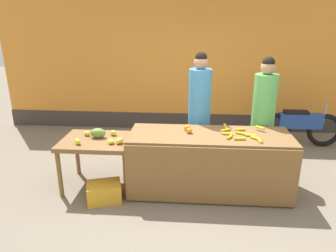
{
  "coord_description": "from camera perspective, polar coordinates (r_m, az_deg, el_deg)",
  "views": [
    {
      "loc": [
        0.03,
        -3.9,
        2.29
      ],
      "look_at": [
        -0.28,
        0.15,
        0.9
      ],
      "focal_mm": 32.6,
      "sensor_mm": 36.0,
      "label": 1
    }
  ],
  "objects": [
    {
      "name": "ground_plane",
      "position": [
        4.53,
        3.51,
        -11.54
      ],
      "size": [
        24.0,
        24.0,
        0.0
      ],
      "primitive_type": "plane",
      "color": "#756B5B"
    },
    {
      "name": "market_wall_back",
      "position": [
        6.65,
        4.22,
        12.08
      ],
      "size": [
        8.21,
        0.23,
        3.08
      ],
      "color": "orange",
      "rests_on": "ground"
    },
    {
      "name": "fruit_stall_counter",
      "position": [
        4.32,
        7.63,
        -6.86
      ],
      "size": [
        2.2,
        0.81,
        0.85
      ],
      "color": "brown",
      "rests_on": "ground"
    },
    {
      "name": "side_table_wooden",
      "position": [
        4.43,
        -12.96,
        -3.54
      ],
      "size": [
        1.01,
        0.77,
        0.73
      ],
      "color": "brown",
      "rests_on": "ground"
    },
    {
      "name": "banana_bunch_pile",
      "position": [
        4.19,
        13.52,
        -1.37
      ],
      "size": [
        0.63,
        0.58,
        0.07
      ],
      "color": "gold",
      "rests_on": "fruit_stall_counter"
    },
    {
      "name": "orange_pile",
      "position": [
        4.21,
        3.84,
        -0.62
      ],
      "size": [
        0.11,
        0.2,
        0.08
      ],
      "color": "orange",
      "rests_on": "fruit_stall_counter"
    },
    {
      "name": "mango_papaya_pile",
      "position": [
        4.38,
        -12.6,
        -1.68
      ],
      "size": [
        0.68,
        0.48,
        0.14
      ],
      "color": "#D2DE39",
      "rests_on": "side_table_wooden"
    },
    {
      "name": "vendor_woman_blue_shirt",
      "position": [
        4.74,
        5.86,
        2.39
      ],
      "size": [
        0.34,
        0.34,
        1.88
      ],
      "color": "#33333D",
      "rests_on": "ground"
    },
    {
      "name": "vendor_woman_green_shirt",
      "position": [
        4.82,
        17.31,
        1.53
      ],
      "size": [
        0.34,
        0.34,
        1.83
      ],
      "color": "#33333D",
      "rests_on": "ground"
    },
    {
      "name": "parked_motorcycle",
      "position": [
        6.36,
        23.35,
        0.01
      ],
      "size": [
        1.6,
        0.18,
        0.88
      ],
      "color": "black",
      "rests_on": "ground"
    },
    {
      "name": "produce_crate",
      "position": [
        4.26,
        -11.84,
        -12.0
      ],
      "size": [
        0.51,
        0.43,
        0.26
      ],
      "primitive_type": "cube",
      "rotation": [
        0.0,
        0.0,
        0.3
      ],
      "color": "gold",
      "rests_on": "ground"
    },
    {
      "name": "produce_sack",
      "position": [
        5.07,
        -2.14,
        -5.15
      ],
      "size": [
        0.38,
        0.33,
        0.45
      ],
      "primitive_type": "ellipsoid",
      "rotation": [
        0.0,
        0.0,
        3.06
      ],
      "color": "maroon",
      "rests_on": "ground"
    }
  ]
}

